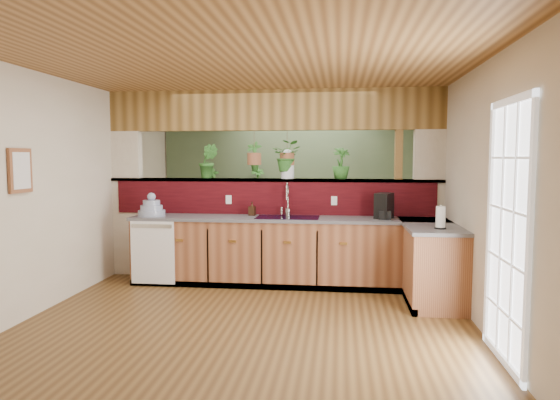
# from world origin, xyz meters

# --- Properties ---
(ground) EXTENTS (4.60, 7.00, 0.01)m
(ground) POSITION_xyz_m (0.00, 0.00, 0.00)
(ground) COLOR brown
(ground) RESTS_ON ground
(ceiling) EXTENTS (4.60, 7.00, 0.01)m
(ceiling) POSITION_xyz_m (0.00, 0.00, 2.60)
(ceiling) COLOR brown
(ceiling) RESTS_ON ground
(wall_back) EXTENTS (4.60, 0.02, 2.60)m
(wall_back) POSITION_xyz_m (0.00, 3.50, 1.30)
(wall_back) COLOR beige
(wall_back) RESTS_ON ground
(wall_front) EXTENTS (4.60, 0.02, 2.60)m
(wall_front) POSITION_xyz_m (0.00, -3.50, 1.30)
(wall_front) COLOR beige
(wall_front) RESTS_ON ground
(wall_left) EXTENTS (0.02, 7.00, 2.60)m
(wall_left) POSITION_xyz_m (-2.30, 0.00, 1.30)
(wall_left) COLOR beige
(wall_left) RESTS_ON ground
(wall_right) EXTENTS (0.02, 7.00, 2.60)m
(wall_right) POSITION_xyz_m (2.30, 0.00, 1.30)
(wall_right) COLOR beige
(wall_right) RESTS_ON ground
(pass_through_partition) EXTENTS (4.60, 0.21, 2.60)m
(pass_through_partition) POSITION_xyz_m (0.03, 1.35, 1.19)
(pass_through_partition) COLOR beige
(pass_through_partition) RESTS_ON ground
(pass_through_ledge) EXTENTS (4.60, 0.21, 0.04)m
(pass_through_ledge) POSITION_xyz_m (0.00, 1.35, 1.37)
(pass_through_ledge) COLOR brown
(pass_through_ledge) RESTS_ON ground
(header_beam) EXTENTS (4.60, 0.15, 0.55)m
(header_beam) POSITION_xyz_m (0.00, 1.35, 2.33)
(header_beam) COLOR brown
(header_beam) RESTS_ON ground
(sage_backwall) EXTENTS (4.55, 0.02, 2.55)m
(sage_backwall) POSITION_xyz_m (0.00, 3.48, 1.30)
(sage_backwall) COLOR #4E6344
(sage_backwall) RESTS_ON ground
(countertop) EXTENTS (4.14, 1.52, 0.90)m
(countertop) POSITION_xyz_m (0.84, 0.87, 0.45)
(countertop) COLOR brown
(countertop) RESTS_ON ground
(dishwasher) EXTENTS (0.58, 0.03, 0.82)m
(dishwasher) POSITION_xyz_m (-1.48, 0.66, 0.46)
(dishwasher) COLOR white
(dishwasher) RESTS_ON ground
(navy_sink) EXTENTS (0.82, 0.50, 0.18)m
(navy_sink) POSITION_xyz_m (0.25, 0.98, 0.82)
(navy_sink) COLOR black
(navy_sink) RESTS_ON countertop
(french_door) EXTENTS (0.06, 1.02, 2.16)m
(french_door) POSITION_xyz_m (2.27, -1.30, 1.05)
(french_door) COLOR white
(french_door) RESTS_ON ground
(framed_print) EXTENTS (0.04, 0.35, 0.45)m
(framed_print) POSITION_xyz_m (-2.27, -0.80, 1.55)
(framed_print) COLOR brown
(framed_print) RESTS_ON wall_left
(faucet) EXTENTS (0.20, 0.20, 0.45)m
(faucet) POSITION_xyz_m (0.23, 1.13, 1.14)
(faucet) COLOR #B7B7B2
(faucet) RESTS_ON countertop
(dish_stack) EXTENTS (0.36, 0.36, 0.31)m
(dish_stack) POSITION_xyz_m (-1.58, 0.91, 1.00)
(dish_stack) COLOR #8792AE
(dish_stack) RESTS_ON countertop
(soap_dispenser) EXTENTS (0.09, 0.09, 0.18)m
(soap_dispenser) POSITION_xyz_m (-0.25, 1.12, 0.99)
(soap_dispenser) COLOR #352013
(soap_dispenser) RESTS_ON countertop
(coffee_maker) EXTENTS (0.17, 0.30, 0.33)m
(coffee_maker) POSITION_xyz_m (1.49, 0.98, 1.05)
(coffee_maker) COLOR black
(coffee_maker) RESTS_ON countertop
(paper_towel) EXTENTS (0.12, 0.12, 0.27)m
(paper_towel) POSITION_xyz_m (2.03, 0.13, 1.02)
(paper_towel) COLOR black
(paper_towel) RESTS_ON countertop
(glass_jar) EXTENTS (0.18, 0.18, 0.40)m
(glass_jar) POSITION_xyz_m (0.21, 1.35, 1.59)
(glass_jar) COLOR silver
(glass_jar) RESTS_ON pass_through_ledge
(ledge_plant_left) EXTENTS (0.28, 0.23, 0.48)m
(ledge_plant_left) POSITION_xyz_m (-0.91, 1.35, 1.63)
(ledge_plant_left) COLOR #296121
(ledge_plant_left) RESTS_ON pass_through_ledge
(ledge_plant_right) EXTENTS (0.30, 0.30, 0.43)m
(ledge_plant_right) POSITION_xyz_m (0.94, 1.35, 1.60)
(ledge_plant_right) COLOR #296121
(ledge_plant_right) RESTS_ON pass_through_ledge
(hanging_plant_a) EXTENTS (0.24, 0.19, 0.53)m
(hanging_plant_a) POSITION_xyz_m (-0.26, 1.35, 1.83)
(hanging_plant_a) COLOR brown
(hanging_plant_a) RESTS_ON header_beam
(hanging_plant_b) EXTENTS (0.40, 0.35, 0.55)m
(hanging_plant_b) POSITION_xyz_m (0.20, 1.35, 1.89)
(hanging_plant_b) COLOR brown
(hanging_plant_b) RESTS_ON header_beam
(shelving_console) EXTENTS (1.67, 0.84, 1.08)m
(shelving_console) POSITION_xyz_m (-0.80, 3.25, 0.50)
(shelving_console) COLOR black
(shelving_console) RESTS_ON ground
(shelf_plant_a) EXTENTS (0.26, 0.19, 0.45)m
(shelf_plant_a) POSITION_xyz_m (-1.35, 3.25, 1.26)
(shelf_plant_a) COLOR #296121
(shelf_plant_a) RESTS_ON shelving_console
(shelf_plant_b) EXTENTS (0.34, 0.34, 0.46)m
(shelf_plant_b) POSITION_xyz_m (-0.53, 3.25, 1.27)
(shelf_plant_b) COLOR #296121
(shelf_plant_b) RESTS_ON shelving_console
(floor_plant) EXTENTS (0.74, 0.64, 0.80)m
(floor_plant) POSITION_xyz_m (1.33, 2.31, 0.40)
(floor_plant) COLOR #296121
(floor_plant) RESTS_ON ground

